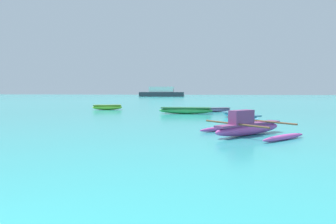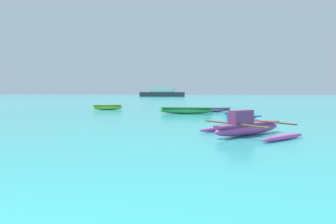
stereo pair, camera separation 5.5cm
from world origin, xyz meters
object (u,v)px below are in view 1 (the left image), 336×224
(moored_boat_2, at_px, (107,107))
(moored_boat_1, at_px, (248,127))
(moored_boat_0, at_px, (240,116))
(moored_boat_4, at_px, (213,110))
(moored_boat_3, at_px, (186,110))
(distant_ferry, at_px, (162,93))

(moored_boat_2, bearing_deg, moored_boat_1, -67.70)
(moored_boat_0, xyz_separation_m, moored_boat_2, (-10.94, 7.16, 0.04))
(moored_boat_1, distance_m, moored_boat_4, 12.53)
(moored_boat_2, bearing_deg, moored_boat_0, -49.05)
(moored_boat_1, xyz_separation_m, moored_boat_3, (-3.38, 10.16, -0.05))
(moored_boat_0, distance_m, moored_boat_2, 13.08)
(moored_boat_1, relative_size, distant_ferry, 0.31)
(moored_boat_2, bearing_deg, distant_ferry, 79.65)
(moored_boat_0, relative_size, moored_boat_3, 0.95)
(moored_boat_4, bearing_deg, moored_boat_0, -97.84)
(moored_boat_3, distance_m, moored_boat_4, 3.03)
(moored_boat_4, bearing_deg, moored_boat_2, 149.54)
(moored_boat_2, relative_size, distant_ferry, 0.22)
(moored_boat_0, relative_size, moored_boat_1, 0.96)
(moored_boat_0, distance_m, moored_boat_4, 6.18)
(moored_boat_0, relative_size, moored_boat_2, 1.38)
(moored_boat_0, distance_m, moored_boat_3, 5.14)
(moored_boat_0, xyz_separation_m, moored_boat_4, (-1.63, 5.96, -0.01))
(moored_boat_3, relative_size, distant_ferry, 0.31)
(moored_boat_0, bearing_deg, moored_boat_3, -160.35)
(moored_boat_2, distance_m, distant_ferry, 59.67)
(moored_boat_3, xyz_separation_m, moored_boat_4, (1.97, 2.29, -0.07))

